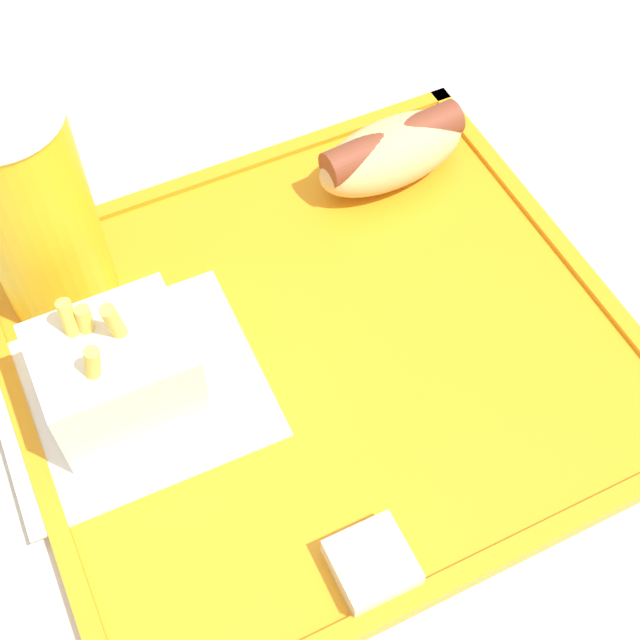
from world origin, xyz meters
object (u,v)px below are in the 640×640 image
(fries_carton, at_px, (117,373))
(hot_dog_far, at_px, (392,151))
(soda_cup, at_px, (34,210))
(sauce_cup_mayo, at_px, (372,563))

(fries_carton, bearing_deg, hot_dog_far, 22.20)
(soda_cup, xyz_separation_m, fries_carton, (0.01, -0.10, -0.05))
(soda_cup, bearing_deg, sauce_cup_mayo, -69.22)
(hot_dog_far, bearing_deg, fries_carton, -157.80)
(soda_cup, height_order, sauce_cup_mayo, soda_cup)
(fries_carton, distance_m, sauce_cup_mayo, 0.19)
(soda_cup, bearing_deg, fries_carton, -84.22)
(soda_cup, distance_m, hot_dog_far, 0.25)
(hot_dog_far, xyz_separation_m, fries_carton, (-0.24, -0.10, 0.01))
(soda_cup, distance_m, fries_carton, 0.11)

